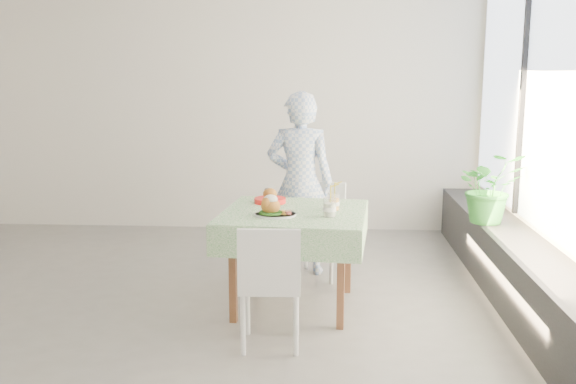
# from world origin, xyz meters

# --- Properties ---
(floor) EXTENTS (6.00, 6.00, 0.00)m
(floor) POSITION_xyz_m (0.00, 0.00, 0.00)
(floor) COLOR slate
(floor) RESTS_ON ground
(wall_back) EXTENTS (6.00, 0.02, 2.80)m
(wall_back) POSITION_xyz_m (0.00, 2.50, 1.40)
(wall_back) COLOR silver
(wall_back) RESTS_ON ground
(wall_right) EXTENTS (0.02, 5.00, 2.80)m
(wall_right) POSITION_xyz_m (3.00, 0.00, 1.40)
(wall_right) COLOR silver
(wall_right) RESTS_ON ground
(window_pane) EXTENTS (0.01, 4.80, 2.18)m
(window_pane) POSITION_xyz_m (2.97, 0.00, 1.65)
(window_pane) COLOR #D1E0F9
(window_pane) RESTS_ON ground
(window_ledge) EXTENTS (0.40, 4.80, 0.50)m
(window_ledge) POSITION_xyz_m (2.80, 0.00, 0.25)
(window_ledge) COLOR black
(window_ledge) RESTS_ON ground
(cafe_table) EXTENTS (1.13, 1.13, 0.74)m
(cafe_table) POSITION_xyz_m (1.09, 0.01, 0.46)
(cafe_table) COLOR brown
(cafe_table) RESTS_ON ground
(chair_far) EXTENTS (0.47, 0.47, 0.81)m
(chair_far) POSITION_xyz_m (1.26, 0.77, 0.25)
(chair_far) COLOR white
(chair_far) RESTS_ON ground
(chair_near) EXTENTS (0.40, 0.40, 0.82)m
(chair_near) POSITION_xyz_m (0.98, -0.71, 0.25)
(chair_near) COLOR white
(chair_near) RESTS_ON ground
(diner) EXTENTS (0.61, 0.43, 1.60)m
(diner) POSITION_xyz_m (1.09, 0.87, 0.80)
(diner) COLOR #819DCE
(diner) RESTS_ON ground
(main_dish) EXTENTS (0.30, 0.30, 0.15)m
(main_dish) POSITION_xyz_m (0.94, -0.16, 0.79)
(main_dish) COLOR white
(main_dish) RESTS_ON cafe_table
(juice_cup_orange) EXTENTS (0.09, 0.09, 0.25)m
(juice_cup_orange) POSITION_xyz_m (1.38, 0.06, 0.80)
(juice_cup_orange) COLOR white
(juice_cup_orange) RESTS_ON cafe_table
(juice_cup_lemonade) EXTENTS (0.10, 0.10, 0.27)m
(juice_cup_lemonade) POSITION_xyz_m (1.35, -0.16, 0.81)
(juice_cup_lemonade) COLOR white
(juice_cup_lemonade) RESTS_ON cafe_table
(second_dish) EXTENTS (0.25, 0.25, 0.12)m
(second_dish) POSITION_xyz_m (0.88, 0.30, 0.78)
(second_dish) COLOR red
(second_dish) RESTS_ON cafe_table
(potted_plant) EXTENTS (0.58, 0.52, 0.61)m
(potted_plant) POSITION_xyz_m (2.69, 0.77, 0.80)
(potted_plant) COLOR #287627
(potted_plant) RESTS_ON window_ledge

